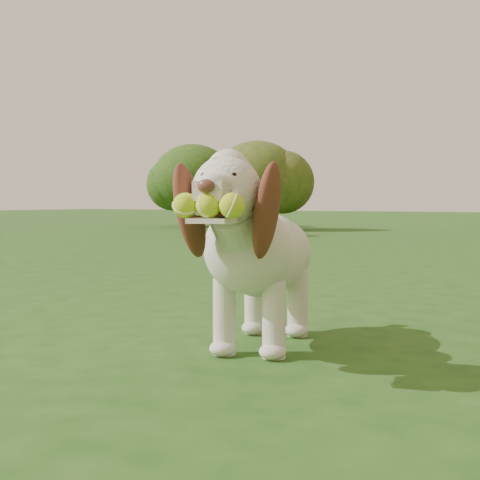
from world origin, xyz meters
The scene contains 5 objects.
ground centered at (0.00, 0.00, 0.00)m, with size 80.00×80.00×0.00m, color #1D4814.
dog centered at (0.39, -0.33, 0.46)m, with size 0.67×1.32×0.87m.
shrub_a centered at (-5.15, 7.89, 0.72)m, with size 1.18×1.18×1.22m.
shrub_g centered at (-8.47, 11.39, 1.28)m, with size 2.10×2.10×2.17m.
shrub_e centered at (-6.01, 10.55, 1.22)m, with size 2.00×2.00×2.08m.
Camera 1 is at (1.90, -2.89, 0.67)m, focal length 50.00 mm.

